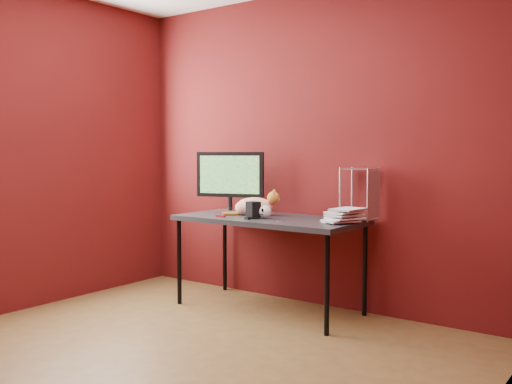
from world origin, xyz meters
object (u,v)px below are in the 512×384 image
Objects in this scene: cat at (255,206)px; skull_mug at (265,212)px; desk at (269,223)px; monitor at (230,179)px; speaker at (253,211)px; book_stack at (337,138)px.

cat reaches higher than skull_mug.
desk is 2.57× the size of monitor.
cat reaches higher than speaker.
speaker is (0.42, -0.23, -0.23)m from monitor.
desk is 1.20× the size of book_stack.
monitor is at bearing 172.08° from skull_mug.
desk is 11.33× the size of speaker.
desk is 0.59m from monitor.
cat is (-0.17, 0.04, 0.13)m from desk.
monitor is 1.40× the size of cat.
cat is at bearing 141.39° from speaker.
monitor is at bearing 150.59° from cat.
skull_mug is at bearing 57.83° from speaker.
cat is 0.22m from speaker.
book_stack is (0.56, 0.14, 0.57)m from skull_mug.
cat is 0.23m from skull_mug.
skull_mug is at bearing -37.98° from monitor.
speaker is at bearing -109.91° from desk.
desk is 0.19m from speaker.
skull_mug reaches higher than desk.
book_stack is at bearing 36.48° from speaker.
cat is 3.15× the size of speaker.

